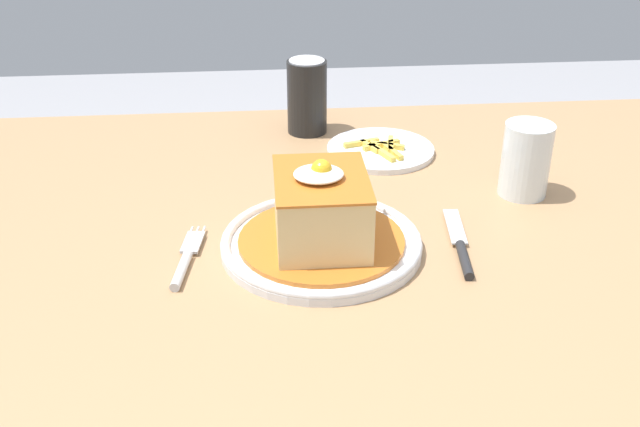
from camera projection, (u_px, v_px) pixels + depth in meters
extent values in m
cube|color=#A87F56|center=(371.00, 242.00, 1.00)|extent=(1.37, 0.89, 0.04)
cylinder|color=#A87F56|center=(25.00, 325.00, 1.46)|extent=(0.07, 0.07, 0.70)
cylinder|color=#A87F56|center=(633.00, 294.00, 1.55)|extent=(0.07, 0.07, 0.70)
cylinder|color=white|center=(321.00, 246.00, 0.95)|extent=(0.25, 0.25, 0.01)
torus|color=white|center=(321.00, 241.00, 0.94)|extent=(0.25, 0.25, 0.01)
cylinder|color=#C66B23|center=(321.00, 240.00, 0.94)|extent=(0.21, 0.21, 0.01)
cube|color=#E5C684|center=(321.00, 209.00, 0.92)|extent=(0.11, 0.14, 0.08)
cube|color=#C66B23|center=(321.00, 178.00, 0.90)|extent=(0.11, 0.14, 0.00)
ellipsoid|color=white|center=(319.00, 174.00, 0.90)|extent=(0.06, 0.05, 0.01)
sphere|color=yellow|center=(321.00, 170.00, 0.90)|extent=(0.03, 0.03, 0.03)
cylinder|color=silver|center=(182.00, 270.00, 0.90)|extent=(0.02, 0.08, 0.01)
cube|color=silver|center=(193.00, 242.00, 0.95)|extent=(0.03, 0.05, 0.00)
cylinder|color=silver|center=(203.00, 233.00, 0.97)|extent=(0.01, 0.03, 0.00)
cylinder|color=silver|center=(197.00, 232.00, 0.97)|extent=(0.01, 0.03, 0.00)
cylinder|color=silver|center=(190.00, 232.00, 0.97)|extent=(0.01, 0.03, 0.00)
cylinder|color=#262628|center=(465.00, 260.00, 0.92)|extent=(0.02, 0.08, 0.01)
cube|color=silver|center=(455.00, 226.00, 0.99)|extent=(0.03, 0.09, 0.00)
cylinder|color=black|center=(307.00, 97.00, 1.26)|extent=(0.07, 0.07, 0.12)
cylinder|color=silver|center=(307.00, 61.00, 1.23)|extent=(0.06, 0.06, 0.00)
cylinder|color=silver|center=(524.00, 175.00, 1.07)|extent=(0.06, 0.06, 0.06)
cylinder|color=silver|center=(526.00, 160.00, 1.06)|extent=(0.07, 0.07, 0.10)
cylinder|color=white|center=(380.00, 150.00, 1.21)|extent=(0.17, 0.17, 0.01)
cube|color=#EAC64C|center=(361.00, 143.00, 1.21)|extent=(0.06, 0.02, 0.01)
cube|color=#EAC64C|center=(381.00, 145.00, 1.20)|extent=(0.06, 0.03, 0.01)
cube|color=#EAC64C|center=(382.00, 152.00, 1.18)|extent=(0.03, 0.06, 0.01)
cube|color=#EAC64C|center=(393.00, 152.00, 1.18)|extent=(0.03, 0.05, 0.01)
cube|color=#EAC64C|center=(370.00, 147.00, 1.20)|extent=(0.03, 0.04, 0.01)
cube|color=#EAC64C|center=(391.00, 144.00, 1.21)|extent=(0.02, 0.06, 0.01)
cube|color=#EAC64C|center=(387.00, 145.00, 1.20)|extent=(0.05, 0.03, 0.01)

